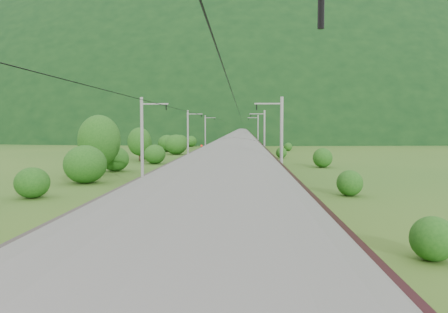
{
  "coord_description": "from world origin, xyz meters",
  "views": [
    {
      "loc": [
        2.88,
        -38.54,
        5.73
      ],
      "look_at": [
        0.84,
        6.32,
        2.6
      ],
      "focal_mm": 35.0,
      "sensor_mm": 36.0,
      "label": 1
    }
  ],
  "objects": [
    {
      "name": "vegetation_left",
      "position": [
        -13.86,
        19.75,
        2.45
      ],
      "size": [
        13.14,
        148.24,
        7.04
      ],
      "color": "#1C4E14",
      "rests_on": "ground"
    },
    {
      "name": "mountain_ridge",
      "position": [
        -120.0,
        300.0,
        0.0
      ],
      "size": [
        336.0,
        280.0,
        132.0
      ],
      "primitive_type": "ellipsoid",
      "color": "black",
      "rests_on": "ground"
    },
    {
      "name": "hazard_post_near",
      "position": [
        -0.3,
        59.65,
        1.03
      ],
      "size": [
        0.16,
        0.16,
        1.46
      ],
      "primitive_type": "cylinder",
      "color": "red",
      "rests_on": "railbed"
    },
    {
      "name": "track_right",
      "position": [
        2.4,
        10.0,
        0.37
      ],
      "size": [
        2.4,
        220.0,
        0.27
      ],
      "color": "brown",
      "rests_on": "railbed"
    },
    {
      "name": "signal",
      "position": [
        -4.38,
        36.23,
        1.58
      ],
      "size": [
        0.24,
        0.24,
        2.17
      ],
      "color": "black",
      "rests_on": "railbed"
    },
    {
      "name": "catenary_right",
      "position": [
        6.12,
        32.0,
        4.5
      ],
      "size": [
        2.54,
        192.28,
        8.0
      ],
      "color": "gray",
      "rests_on": "railbed"
    },
    {
      "name": "ground",
      "position": [
        0.0,
        0.0,
        0.0
      ],
      "size": [
        600.0,
        600.0,
        0.0
      ],
      "primitive_type": "plane",
      "color": "#2A5B1C",
      "rests_on": "ground"
    },
    {
      "name": "vegetation_right",
      "position": [
        11.47,
        -8.21,
        1.27
      ],
      "size": [
        6.49,
        107.08,
        3.14
      ],
      "color": "#1C4E14",
      "rests_on": "ground"
    },
    {
      "name": "overhead_wires",
      "position": [
        0.0,
        10.0,
        7.1
      ],
      "size": [
        4.83,
        198.0,
        0.03
      ],
      "color": "black",
      "rests_on": "ground"
    },
    {
      "name": "track_left",
      "position": [
        -2.4,
        10.0,
        0.37
      ],
      "size": [
        2.4,
        220.0,
        0.27
      ],
      "color": "brown",
      "rests_on": "railbed"
    },
    {
      "name": "train",
      "position": [
        2.4,
        34.04,
        3.72
      ],
      "size": [
        3.17,
        152.86,
        5.52
      ],
      "color": "black",
      "rests_on": "ground"
    },
    {
      "name": "hazard_post_far",
      "position": [
        0.47,
        33.05,
        1.05
      ],
      "size": [
        0.16,
        0.16,
        1.5
      ],
      "primitive_type": "cylinder",
      "color": "red",
      "rests_on": "railbed"
    },
    {
      "name": "mountain_main",
      "position": [
        0.0,
        260.0,
        0.0
      ],
      "size": [
        504.0,
        360.0,
        244.0
      ],
      "primitive_type": "ellipsoid",
      "color": "black",
      "rests_on": "ground"
    },
    {
      "name": "railbed",
      "position": [
        0.0,
        10.0,
        0.15
      ],
      "size": [
        14.0,
        220.0,
        0.3
      ],
      "primitive_type": "cube",
      "color": "#38332D",
      "rests_on": "ground"
    },
    {
      "name": "catenary_left",
      "position": [
        -6.12,
        32.0,
        4.5
      ],
      "size": [
        2.54,
        192.28,
        8.0
      ],
      "color": "gray",
      "rests_on": "railbed"
    }
  ]
}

